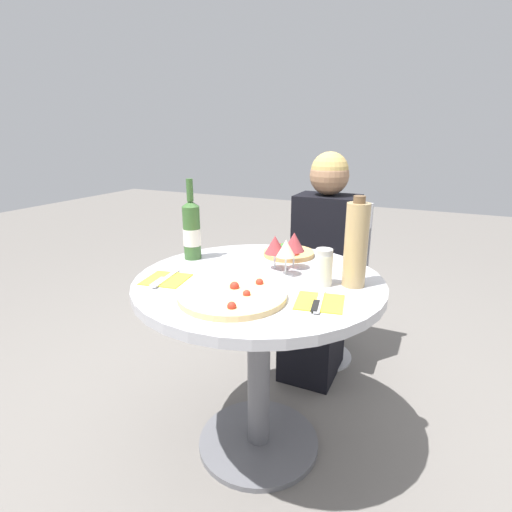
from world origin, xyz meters
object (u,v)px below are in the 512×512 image
Objects in this scene: chair_behind_diner at (327,284)px; pizza_large at (233,295)px; seated_diner at (320,273)px; dining_table at (259,320)px; wine_bottle at (192,230)px; tall_carafe at (356,245)px.

chair_behind_diner is 2.52× the size of pizza_large.
pizza_large is (-0.03, -0.92, 0.22)m from seated_diner.
dining_table is 0.28m from pizza_large.
wine_bottle is 0.69m from tall_carafe.
wine_bottle is (-0.40, -0.76, 0.45)m from chair_behind_diner.
dining_table is at bearing -167.18° from tall_carafe.
wine_bottle is at bearing 164.46° from dining_table.
dining_table is at bearing 87.57° from chair_behind_diner.
tall_carafe reaches higher than chair_behind_diner.
seated_diner is at bearing 57.10° from wine_bottle.
chair_behind_diner reaches higher than pizza_large.
seated_diner is 0.95m from pizza_large.
chair_behind_diner is 0.19m from seated_diner.
pizza_large is (0.00, -0.21, 0.18)m from dining_table.
dining_table is 0.71m from seated_diner.
tall_carafe is (0.30, -0.64, 0.36)m from seated_diner.
tall_carafe is at bearing 114.99° from seated_diner.
tall_carafe is (0.69, -0.02, 0.02)m from wine_bottle.
dining_table is 0.47m from tall_carafe.
seated_diner is 0.79m from tall_carafe.
dining_table is 0.87m from chair_behind_diner.
tall_carafe reaches higher than dining_table.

